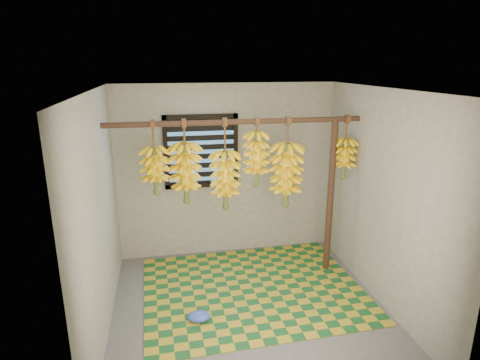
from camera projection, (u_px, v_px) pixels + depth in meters
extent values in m
cube|color=#525252|center=(249.00, 309.00, 4.49)|extent=(3.00, 3.00, 0.01)
cube|color=silver|center=(251.00, 90.00, 3.81)|extent=(3.00, 3.00, 0.01)
cube|color=gray|center=(227.00, 171.00, 5.56)|extent=(3.00, 0.01, 2.40)
cube|color=gray|center=(98.00, 219.00, 3.87)|extent=(0.01, 3.00, 2.40)
cube|color=gray|center=(383.00, 199.00, 4.42)|extent=(0.01, 3.00, 2.40)
cube|color=black|center=(201.00, 152.00, 5.39)|extent=(1.00, 0.04, 1.00)
cylinder|color=#472C1D|center=(237.00, 122.00, 4.58)|extent=(3.00, 0.06, 0.06)
cylinder|color=#472C1D|center=(330.00, 198.00, 5.08)|extent=(0.08, 0.08, 2.00)
cube|color=#185325|center=(253.00, 289.00, 4.88)|extent=(2.64, 2.14, 0.01)
ellipsoid|color=blue|center=(199.00, 317.00, 4.25)|extent=(0.25, 0.19, 0.10)
cylinder|color=brown|center=(153.00, 135.00, 4.44)|extent=(0.02, 0.02, 0.31)
cylinder|color=#4C5923|center=(155.00, 169.00, 4.55)|extent=(0.06, 0.06, 0.52)
cylinder|color=brown|center=(184.00, 133.00, 4.50)|extent=(0.02, 0.02, 0.28)
cylinder|color=#4C5923|center=(186.00, 171.00, 4.62)|extent=(0.06, 0.06, 0.67)
cylinder|color=brown|center=(225.00, 137.00, 4.60)|extent=(0.02, 0.02, 0.39)
cylinder|color=#4C5923|center=(225.00, 178.00, 4.74)|extent=(0.06, 0.06, 0.67)
cylinder|color=brown|center=(257.00, 126.00, 4.64)|extent=(0.02, 0.02, 0.17)
cylinder|color=#4C5923|center=(257.00, 157.00, 4.74)|extent=(0.06, 0.06, 0.63)
cylinder|color=brown|center=(288.00, 132.00, 4.73)|extent=(0.02, 0.02, 0.33)
cylinder|color=#4C5923|center=(286.00, 173.00, 4.87)|extent=(0.07, 0.07, 0.74)
cylinder|color=brown|center=(347.00, 128.00, 4.86)|extent=(0.02, 0.02, 0.29)
cylinder|color=#4C5923|center=(344.00, 157.00, 4.96)|extent=(0.05, 0.05, 0.47)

